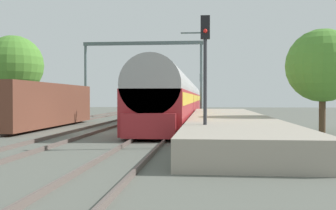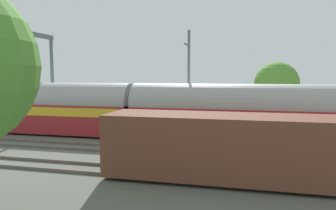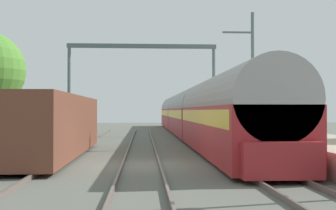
{
  "view_description": "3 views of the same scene",
  "coord_description": "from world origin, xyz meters",
  "views": [
    {
      "loc": [
        6.66,
        -22.04,
        1.95
      ],
      "look_at": [
        4.16,
        4.16,
        1.47
      ],
      "focal_mm": 42.73,
      "sensor_mm": 36.0,
      "label": 1
    },
    {
      "loc": [
        -18.14,
        3.59,
        4.59
      ],
      "look_at": [
        -0.23,
        7.94,
        2.86
      ],
      "focal_mm": 34.56,
      "sensor_mm": 36.0,
      "label": 2
    },
    {
      "loc": [
        0.08,
        -17.18,
        2.18
      ],
      "look_at": [
        2.08,
        17.34,
        2.62
      ],
      "focal_mm": 46.12,
      "sensor_mm": 36.0,
      "label": 3
    }
  ],
  "objects": [
    {
      "name": "freight_car",
      "position": [
        -4.16,
        3.17,
        1.47
      ],
      "size": [
        2.8,
        13.0,
        2.7
      ],
      "color": "brown",
      "rests_on": "ground"
    },
    {
      "name": "track_east",
      "position": [
        4.16,
        0.0,
        0.08
      ],
      "size": [
        1.52,
        60.0,
        0.16
      ],
      "color": "#61544E",
      "rests_on": "ground"
    },
    {
      "name": "ground",
      "position": [
        0.0,
        0.0,
        0.0
      ],
      "size": [
        120.0,
        120.0,
        0.0
      ],
      "primitive_type": "plane",
      "color": "#5B5E56"
    },
    {
      "name": "platform",
      "position": [
        7.98,
        2.0,
        0.45
      ],
      "size": [
        4.4,
        28.0,
        0.9
      ],
      "color": "#A39989",
      "rests_on": "ground"
    },
    {
      "name": "person_crossing",
      "position": [
        5.31,
        19.67,
        1.03
      ],
      "size": [
        0.25,
        0.4,
        1.73
      ],
      "rotation": [
        0.0,
        0.0,
        4.7
      ],
      "color": "#282828",
      "rests_on": "ground"
    },
    {
      "name": "tree_east_background",
      "position": [
        13.11,
        0.9,
        3.73
      ],
      "size": [
        4.06,
        4.06,
        5.77
      ],
      "color": "#4C3826",
      "rests_on": "ground"
    },
    {
      "name": "track_far_west",
      "position": [
        -4.16,
        0.0,
        0.08
      ],
      "size": [
        1.52,
        60.0,
        0.16
      ],
      "color": "#61544E",
      "rests_on": "ground"
    },
    {
      "name": "passenger_train",
      "position": [
        4.16,
        19.8,
        1.97
      ],
      "size": [
        2.93,
        49.2,
        3.82
      ],
      "color": "maroon",
      "rests_on": "ground"
    },
    {
      "name": "catenary_pole_east_mid",
      "position": [
        6.51,
        7.94,
        4.15
      ],
      "size": [
        1.9,
        0.2,
        8.0
      ],
      "color": "#526365",
      "rests_on": "ground"
    },
    {
      "name": "track_west",
      "position": [
        0.0,
        0.0,
        0.08
      ],
      "size": [
        1.52,
        60.0,
        0.16
      ],
      "color": "#61544E",
      "rests_on": "ground"
    }
  ]
}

